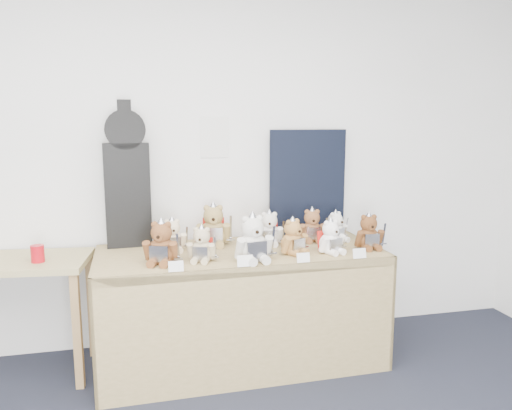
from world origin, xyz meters
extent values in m
plane|color=white|center=(0.00, 2.50, 1.35)|extent=(6.00, 0.00, 6.00)
cube|color=silver|center=(0.48, 2.49, 1.55)|extent=(0.21, 0.00, 0.30)
cube|color=olive|center=(0.58, 2.05, 0.77)|extent=(1.93, 0.83, 0.06)
cube|color=olive|center=(0.59, 1.66, 0.40)|extent=(1.92, 0.05, 0.80)
cube|color=olive|center=(-0.36, 2.04, 0.40)|extent=(0.03, 0.80, 0.80)
cube|color=olive|center=(1.53, 2.07, 0.40)|extent=(0.03, 0.80, 0.80)
cube|color=#9D8D54|center=(-0.89, 2.19, 0.77)|extent=(1.00, 0.62, 0.04)
cube|color=olive|center=(-0.48, 1.93, 0.38)|extent=(0.05, 0.05, 0.75)
cube|color=olive|center=(-0.43, 2.37, 0.38)|extent=(0.05, 0.05, 0.75)
cube|color=black|center=(-0.15, 2.34, 1.16)|extent=(0.31, 0.11, 0.72)
cylinder|color=black|center=(-0.15, 2.34, 1.61)|extent=(0.27, 0.10, 0.27)
cube|color=black|center=(-0.15, 2.34, 1.72)|extent=(0.09, 0.09, 0.18)
cube|color=black|center=(1.19, 2.42, 1.20)|extent=(0.60, 0.03, 0.80)
cylinder|color=#B30B17|center=(-0.71, 2.09, 0.85)|extent=(0.08, 0.08, 0.11)
ellipsoid|color=brown|center=(0.05, 1.86, 0.87)|extent=(0.22, 0.20, 0.18)
sphere|color=brown|center=(0.05, 1.86, 0.99)|extent=(0.13, 0.13, 0.13)
cylinder|color=brown|center=(0.04, 1.81, 0.98)|extent=(0.06, 0.05, 0.05)
sphere|color=black|center=(0.03, 1.79, 0.98)|extent=(0.02, 0.02, 0.02)
sphere|color=brown|center=(0.01, 1.88, 1.04)|extent=(0.04, 0.04, 0.04)
sphere|color=brown|center=(0.09, 1.85, 1.04)|extent=(0.04, 0.04, 0.04)
cylinder|color=brown|center=(-0.03, 1.87, 0.88)|extent=(0.08, 0.11, 0.13)
cylinder|color=brown|center=(0.13, 1.82, 0.88)|extent=(0.08, 0.11, 0.13)
cylinder|color=brown|center=(0.00, 1.82, 0.82)|extent=(0.09, 0.13, 0.05)
cylinder|color=brown|center=(0.07, 1.79, 0.82)|extent=(0.09, 0.13, 0.05)
cube|color=silver|center=(0.03, 1.80, 0.88)|extent=(0.11, 0.06, 0.10)
cone|color=silver|center=(0.05, 1.86, 1.05)|extent=(0.11, 0.11, 0.08)
cube|color=silver|center=(0.15, 1.79, 0.91)|extent=(0.03, 0.05, 0.19)
cube|color=silver|center=(0.15, 1.79, 0.84)|extent=(0.05, 0.02, 0.01)
ellipsoid|color=tan|center=(0.30, 1.86, 0.86)|extent=(0.18, 0.16, 0.15)
sphere|color=tan|center=(0.30, 1.86, 0.96)|extent=(0.11, 0.11, 0.11)
cylinder|color=tan|center=(0.29, 1.82, 0.95)|extent=(0.05, 0.04, 0.04)
sphere|color=black|center=(0.28, 1.80, 0.95)|extent=(0.02, 0.02, 0.02)
sphere|color=tan|center=(0.27, 1.87, 1.00)|extent=(0.03, 0.03, 0.03)
sphere|color=tan|center=(0.33, 1.85, 1.00)|extent=(0.03, 0.03, 0.03)
cylinder|color=tan|center=(0.23, 1.86, 0.87)|extent=(0.06, 0.09, 0.11)
cylinder|color=tan|center=(0.36, 1.82, 0.87)|extent=(0.06, 0.09, 0.11)
cylinder|color=tan|center=(0.25, 1.82, 0.82)|extent=(0.07, 0.10, 0.04)
cylinder|color=tan|center=(0.31, 1.80, 0.82)|extent=(0.07, 0.10, 0.04)
cube|color=silver|center=(0.28, 1.81, 0.86)|extent=(0.09, 0.05, 0.08)
cone|color=silver|center=(0.30, 1.86, 1.00)|extent=(0.09, 0.09, 0.07)
cube|color=silver|center=(0.38, 1.80, 0.89)|extent=(0.02, 0.04, 0.15)
cube|color=silver|center=(0.38, 1.80, 0.83)|extent=(0.04, 0.02, 0.01)
cube|color=#B61C14|center=(0.32, 1.91, 0.87)|extent=(0.12, 0.06, 0.13)
ellipsoid|color=silver|center=(0.61, 1.79, 0.88)|extent=(0.21, 0.19, 0.19)
sphere|color=silver|center=(0.61, 1.79, 1.01)|extent=(0.14, 0.14, 0.14)
cylinder|color=silver|center=(0.62, 1.73, 1.00)|extent=(0.06, 0.04, 0.06)
sphere|color=black|center=(0.62, 1.71, 1.00)|extent=(0.02, 0.02, 0.02)
sphere|color=silver|center=(0.56, 1.79, 1.07)|extent=(0.05, 0.05, 0.05)
sphere|color=silver|center=(0.66, 1.80, 1.07)|extent=(0.05, 0.05, 0.05)
cylinder|color=silver|center=(0.52, 1.76, 0.89)|extent=(0.07, 0.11, 0.15)
cylinder|color=silver|center=(0.71, 1.78, 0.89)|extent=(0.07, 0.11, 0.15)
cylinder|color=silver|center=(0.58, 1.72, 0.83)|extent=(0.07, 0.13, 0.06)
cylinder|color=silver|center=(0.66, 1.73, 0.83)|extent=(0.07, 0.13, 0.06)
cube|color=silver|center=(0.62, 1.72, 0.89)|extent=(0.13, 0.04, 0.11)
cone|color=silver|center=(0.61, 1.79, 1.07)|extent=(0.12, 0.12, 0.09)
cube|color=silver|center=(0.74, 1.77, 0.92)|extent=(0.02, 0.05, 0.20)
cube|color=silver|center=(0.74, 1.77, 0.84)|extent=(0.06, 0.02, 0.01)
ellipsoid|color=#A7763F|center=(0.90, 1.89, 0.86)|extent=(0.20, 0.19, 0.16)
sphere|color=#A7763F|center=(0.90, 1.89, 0.97)|extent=(0.11, 0.11, 0.11)
cylinder|color=#A7763F|center=(0.93, 1.85, 0.96)|extent=(0.05, 0.04, 0.05)
sphere|color=black|center=(0.93, 1.84, 0.96)|extent=(0.02, 0.02, 0.02)
sphere|color=#A7763F|center=(0.87, 1.88, 1.01)|extent=(0.04, 0.04, 0.04)
sphere|color=#A7763F|center=(0.94, 1.91, 1.01)|extent=(0.04, 0.04, 0.04)
cylinder|color=#A7763F|center=(0.85, 1.84, 0.87)|extent=(0.08, 0.10, 0.12)
cylinder|color=#A7763F|center=(0.98, 1.91, 0.87)|extent=(0.08, 0.10, 0.12)
cylinder|color=#A7763F|center=(0.90, 1.83, 0.82)|extent=(0.09, 0.11, 0.05)
cylinder|color=#A7763F|center=(0.96, 1.86, 0.82)|extent=(0.09, 0.11, 0.05)
cube|color=silver|center=(0.93, 1.84, 0.87)|extent=(0.10, 0.06, 0.09)
cone|color=silver|center=(0.90, 1.89, 1.02)|extent=(0.10, 0.10, 0.07)
cube|color=silver|center=(1.01, 1.91, 0.90)|extent=(0.03, 0.04, 0.16)
cube|color=silver|center=(1.01, 1.91, 0.83)|extent=(0.04, 0.03, 0.01)
ellipsoid|color=white|center=(1.16, 1.86, 0.86)|extent=(0.18, 0.17, 0.15)
sphere|color=white|center=(1.16, 1.86, 0.96)|extent=(0.11, 0.11, 0.11)
cylinder|color=white|center=(1.17, 1.81, 0.95)|extent=(0.05, 0.04, 0.05)
sphere|color=black|center=(1.18, 1.80, 0.95)|extent=(0.02, 0.02, 0.02)
sphere|color=white|center=(1.12, 1.85, 1.00)|extent=(0.04, 0.04, 0.04)
sphere|color=white|center=(1.19, 1.87, 1.00)|extent=(0.04, 0.04, 0.04)
cylinder|color=white|center=(1.09, 1.82, 0.87)|extent=(0.07, 0.09, 0.11)
cylinder|color=white|center=(1.23, 1.86, 0.87)|extent=(0.07, 0.09, 0.11)
cylinder|color=white|center=(1.14, 1.80, 0.82)|extent=(0.07, 0.11, 0.04)
cylinder|color=white|center=(1.20, 1.82, 0.82)|extent=(0.07, 0.11, 0.04)
cube|color=silver|center=(1.17, 1.80, 0.87)|extent=(0.10, 0.05, 0.08)
cone|color=silver|center=(1.16, 1.86, 1.01)|extent=(0.09, 0.09, 0.07)
cube|color=silver|center=(1.25, 1.86, 0.89)|extent=(0.02, 0.04, 0.16)
cube|color=silver|center=(1.25, 1.86, 0.83)|extent=(0.04, 0.02, 0.01)
cube|color=#B61C14|center=(1.14, 1.91, 0.87)|extent=(0.12, 0.06, 0.13)
ellipsoid|color=brown|center=(1.45, 1.91, 0.87)|extent=(0.16, 0.14, 0.16)
sphere|color=brown|center=(1.45, 1.91, 0.97)|extent=(0.12, 0.12, 0.12)
cylinder|color=brown|center=(1.45, 1.86, 0.96)|extent=(0.05, 0.03, 0.05)
sphere|color=black|center=(1.45, 1.84, 0.96)|extent=(0.02, 0.02, 0.02)
sphere|color=brown|center=(1.42, 1.91, 1.02)|extent=(0.04, 0.04, 0.04)
sphere|color=brown|center=(1.49, 1.91, 1.02)|extent=(0.04, 0.04, 0.04)
cylinder|color=brown|center=(1.38, 1.89, 0.87)|extent=(0.05, 0.09, 0.12)
cylinder|color=brown|center=(1.53, 1.89, 0.87)|extent=(0.05, 0.09, 0.12)
cylinder|color=brown|center=(1.42, 1.85, 0.82)|extent=(0.05, 0.10, 0.05)
cylinder|color=brown|center=(1.49, 1.85, 0.82)|extent=(0.05, 0.10, 0.05)
cube|color=silver|center=(1.45, 1.85, 0.87)|extent=(0.10, 0.02, 0.09)
cone|color=silver|center=(1.45, 1.91, 1.02)|extent=(0.10, 0.10, 0.08)
cube|color=silver|center=(1.55, 1.87, 0.90)|extent=(0.01, 0.04, 0.17)
cube|color=silver|center=(1.55, 1.87, 0.83)|extent=(0.05, 0.01, 0.01)
ellipsoid|color=beige|center=(0.14, 2.15, 0.86)|extent=(0.16, 0.14, 0.15)
sphere|color=beige|center=(0.14, 2.15, 0.96)|extent=(0.11, 0.11, 0.11)
cylinder|color=beige|center=(0.14, 2.11, 0.95)|extent=(0.05, 0.03, 0.05)
sphere|color=black|center=(0.14, 2.09, 0.95)|extent=(0.02, 0.02, 0.02)
sphere|color=beige|center=(0.10, 2.15, 1.00)|extent=(0.03, 0.03, 0.03)
sphere|color=beige|center=(0.17, 2.16, 1.00)|extent=(0.03, 0.03, 0.03)
cylinder|color=beige|center=(0.07, 2.13, 0.87)|extent=(0.05, 0.08, 0.11)
cylinder|color=beige|center=(0.21, 2.14, 0.87)|extent=(0.05, 0.08, 0.11)
cylinder|color=beige|center=(0.11, 2.10, 0.82)|extent=(0.05, 0.10, 0.04)
cylinder|color=beige|center=(0.17, 2.10, 0.82)|extent=(0.05, 0.10, 0.04)
cube|color=silver|center=(0.14, 2.09, 0.86)|extent=(0.10, 0.03, 0.08)
cone|color=silver|center=(0.14, 2.15, 1.00)|extent=(0.09, 0.09, 0.07)
cube|color=silver|center=(0.23, 2.13, 0.89)|extent=(0.02, 0.04, 0.15)
cube|color=silver|center=(0.23, 2.13, 0.83)|extent=(0.04, 0.01, 0.01)
ellipsoid|color=#9D844E|center=(0.43, 2.25, 0.88)|extent=(0.21, 0.19, 0.19)
sphere|color=#9D844E|center=(0.43, 2.25, 1.01)|extent=(0.14, 0.14, 0.14)
cylinder|color=#9D844E|center=(0.42, 2.19, 1.00)|extent=(0.06, 0.04, 0.06)
sphere|color=black|center=(0.42, 2.17, 1.00)|extent=(0.02, 0.02, 0.02)
sphere|color=#9D844E|center=(0.39, 2.26, 1.06)|extent=(0.05, 0.05, 0.05)
sphere|color=#9D844E|center=(0.48, 2.24, 1.06)|extent=(0.05, 0.05, 0.05)
cylinder|color=#9D844E|center=(0.34, 2.24, 0.89)|extent=(0.07, 0.11, 0.14)
cylinder|color=#9D844E|center=(0.52, 2.21, 0.89)|extent=(0.07, 0.11, 0.14)
cylinder|color=#9D844E|center=(0.38, 2.19, 0.83)|extent=(0.08, 0.13, 0.06)
cylinder|color=#9D844E|center=(0.46, 2.18, 0.83)|extent=(0.08, 0.13, 0.06)
cube|color=silver|center=(0.42, 2.17, 0.88)|extent=(0.13, 0.04, 0.11)
cone|color=silver|center=(0.43, 2.25, 1.07)|extent=(0.12, 0.12, 0.09)
cube|color=silver|center=(0.54, 2.19, 0.92)|extent=(0.02, 0.05, 0.20)
cube|color=silver|center=(0.54, 2.19, 0.84)|extent=(0.06, 0.02, 0.01)
cube|color=#B61C14|center=(0.44, 2.32, 0.89)|extent=(0.16, 0.06, 0.17)
ellipsoid|color=silver|center=(0.82, 2.17, 0.87)|extent=(0.18, 0.16, 0.16)
sphere|color=silver|center=(0.82, 2.17, 0.97)|extent=(0.12, 0.12, 0.12)
cylinder|color=silver|center=(0.81, 2.13, 0.96)|extent=(0.05, 0.04, 0.05)
sphere|color=black|center=(0.81, 2.11, 0.96)|extent=(0.02, 0.02, 0.02)
sphere|color=silver|center=(0.78, 2.18, 1.01)|extent=(0.04, 0.04, 0.04)
sphere|color=silver|center=(0.86, 2.17, 1.01)|extent=(0.04, 0.04, 0.04)
cylinder|color=silver|center=(0.74, 2.17, 0.87)|extent=(0.06, 0.09, 0.12)
cylinder|color=silver|center=(0.89, 2.14, 0.87)|extent=(0.06, 0.09, 0.12)
cylinder|color=silver|center=(0.77, 2.13, 0.82)|extent=(0.07, 0.11, 0.05)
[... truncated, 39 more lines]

